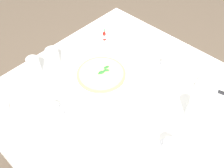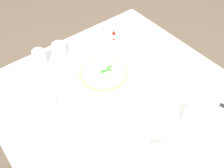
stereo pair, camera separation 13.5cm
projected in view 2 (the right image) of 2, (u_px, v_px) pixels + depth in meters
name	position (u px, v px, depth m)	size (l,w,h in m)	color
ground_plane	(119.00, 158.00, 1.87)	(8.00, 8.00, 0.00)	brown
dining_table	(121.00, 111.00, 1.41)	(1.22, 1.22, 0.73)	white
pizza_plate	(103.00, 74.00, 1.42)	(0.33, 0.33, 0.02)	white
pizza	(103.00, 73.00, 1.40)	(0.28, 0.28, 0.02)	#DBAD60
coffee_cup_far_left	(158.00, 156.00, 1.07)	(0.13, 0.13, 0.07)	white
coffee_cup_back_corner	(172.00, 72.00, 1.41)	(0.13, 0.13, 0.06)	white
coffee_cup_center_back	(49.00, 103.00, 1.26)	(0.13, 0.13, 0.06)	white
coffee_cup_right_edge	(143.00, 48.00, 1.54)	(0.13, 0.13, 0.06)	white
water_glass_far_right	(190.00, 120.00, 1.16)	(0.07, 0.07, 0.12)	white
water_glass_near_left	(40.00, 60.00, 1.43)	(0.07, 0.07, 0.12)	white
water_glass_left_edge	(59.00, 53.00, 1.48)	(0.07, 0.07, 0.12)	white
napkin_folded	(217.00, 105.00, 1.27)	(0.24, 0.16, 0.02)	white
dinner_knife	(217.00, 103.00, 1.26)	(0.19, 0.07, 0.01)	silver
hot_sauce_bottle	(114.00, 35.00, 1.61)	(0.02, 0.02, 0.08)	#B7140F
salt_shaker	(110.00, 35.00, 1.63)	(0.03, 0.03, 0.06)	white
pepper_shaker	(118.00, 38.00, 1.61)	(0.03, 0.03, 0.06)	white
menu_card	(7.00, 96.00, 1.29)	(0.08, 0.06, 0.06)	white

